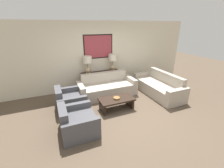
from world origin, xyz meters
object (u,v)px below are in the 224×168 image
object	(u,v)px
couch_by_back_wall	(107,88)
armchair_near_camera	(77,122)
table_lamp_left	(87,62)
couch_by_side	(158,87)
decorative_bowl	(117,98)
table_lamp_right	(113,60)
console_table	(101,80)
coffee_table	(117,101)
armchair_near_back_wall	(70,101)

from	to	relation	value
couch_by_back_wall	armchair_near_camera	size ratio (longest dim) A/B	2.18
couch_by_back_wall	table_lamp_left	bearing A→B (deg)	127.92
table_lamp_left	couch_by_side	world-z (taller)	table_lamp_left
decorative_bowl	table_lamp_right	bearing A→B (deg)	70.62
couch_by_side	console_table	bearing A→B (deg)	144.07
table_lamp_left	couch_by_back_wall	distance (m)	1.22
coffee_table	table_lamp_right	bearing A→B (deg)	70.73
couch_by_back_wall	decorative_bowl	distance (m)	1.12
armchair_near_camera	table_lamp_right	bearing A→B (deg)	50.21
table_lamp_right	armchair_near_back_wall	bearing A→B (deg)	-149.57
armchair_near_camera	console_table	bearing A→B (deg)	58.54
table_lamp_left	armchair_near_camera	distance (m)	2.68
coffee_table	armchair_near_camera	xyz separation A→B (m)	(-1.35, -0.60, -0.01)
table_lamp_left	armchair_near_back_wall	distance (m)	1.73
coffee_table	armchair_near_back_wall	xyz separation A→B (m)	(-1.35, 0.60, -0.01)
armchair_near_camera	couch_by_back_wall	bearing A→B (deg)	49.49
couch_by_side	armchair_near_camera	size ratio (longest dim) A/B	2.18
console_table	armchair_near_camera	distance (m)	2.76
armchair_near_back_wall	armchair_near_camera	size ratio (longest dim) A/B	1.00
couch_by_side	armchair_near_back_wall	bearing A→B (deg)	176.61
table_lamp_left	couch_by_back_wall	size ratio (longest dim) A/B	0.32
table_lamp_right	couch_by_back_wall	world-z (taller)	table_lamp_right
table_lamp_right	decorative_bowl	size ratio (longest dim) A/B	3.32
table_lamp_right	coffee_table	distance (m)	2.06
couch_by_side	decorative_bowl	xyz separation A→B (m)	(-1.96, -0.43, 0.11)
console_table	table_lamp_right	world-z (taller)	table_lamp_right
armchair_near_back_wall	couch_by_side	bearing A→B (deg)	-3.39
table_lamp_right	armchair_near_camera	size ratio (longest dim) A/B	0.69
console_table	decorative_bowl	bearing A→B (deg)	-93.36
coffee_table	decorative_bowl	size ratio (longest dim) A/B	5.28
table_lamp_left	decorative_bowl	xyz separation A→B (m)	(0.42, -1.77, -0.77)
table_lamp_right	armchair_near_back_wall	size ratio (longest dim) A/B	0.69
table_lamp_left	table_lamp_right	distance (m)	1.04
console_table	table_lamp_left	bearing A→B (deg)	180.00
couch_by_back_wall	couch_by_side	world-z (taller)	same
couch_by_side	coffee_table	distance (m)	1.99
decorative_bowl	armchair_near_back_wall	size ratio (longest dim) A/B	0.21
couch_by_side	decorative_bowl	size ratio (longest dim) A/B	10.46
couch_by_side	table_lamp_left	bearing A→B (deg)	150.48
table_lamp_left	couch_by_side	distance (m)	2.87
armchair_near_back_wall	table_lamp_left	bearing A→B (deg)	51.40
table_lamp_left	armchair_near_camera	xyz separation A→B (m)	(-0.92, -2.35, -0.90)
armchair_near_back_wall	armchair_near_camera	world-z (taller)	same
coffee_table	couch_by_side	bearing A→B (deg)	11.73
table_lamp_right	couch_by_side	bearing A→B (deg)	-45.19
table_lamp_left	coffee_table	world-z (taller)	table_lamp_left
armchair_near_back_wall	coffee_table	bearing A→B (deg)	-24.03
couch_by_back_wall	table_lamp_right	bearing A→B (deg)	52.08
console_table	table_lamp_left	size ratio (longest dim) A/B	2.34
console_table	coffee_table	xyz separation A→B (m)	(-0.09, -1.75, -0.09)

